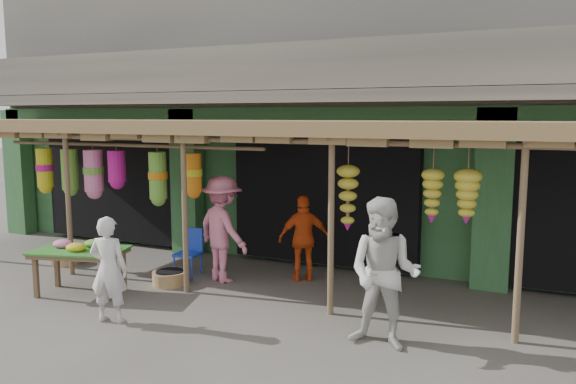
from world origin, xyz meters
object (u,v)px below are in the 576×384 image
at_px(person_right, 384,274).
at_px(blue_chair, 190,249).
at_px(person_vendor, 304,238).
at_px(person_front, 109,269).
at_px(flower_table, 81,252).
at_px(person_shopper, 223,229).

bearing_deg(person_right, blue_chair, 158.87).
bearing_deg(blue_chair, person_vendor, 10.86).
bearing_deg(person_front, person_vendor, -134.28).
distance_m(flower_table, person_shopper, 2.32).
xyz_separation_m(person_right, person_shopper, (-3.27, 1.60, -0.02)).
bearing_deg(person_vendor, flower_table, 2.96).
bearing_deg(person_right, person_vendor, 133.63).
height_order(person_front, person_right, person_right).
bearing_deg(person_front, flower_table, -45.97).
relative_size(person_front, person_shopper, 0.81).
xyz_separation_m(person_right, person_vendor, (-2.00, 2.21, -0.19)).
distance_m(flower_table, person_vendor, 3.68).
bearing_deg(blue_chair, flower_table, -125.80).
relative_size(person_vendor, person_shopper, 0.82).
relative_size(person_front, person_right, 0.80).
relative_size(person_right, person_vendor, 1.25).
distance_m(flower_table, blue_chair, 1.90).
bearing_deg(flower_table, person_shopper, 26.33).
xyz_separation_m(blue_chair, person_front, (0.30, -2.40, 0.27)).
bearing_deg(flower_table, person_front, -47.19).
xyz_separation_m(blue_chair, person_right, (4.01, -1.67, 0.47)).
distance_m(flower_table, person_right, 5.00).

